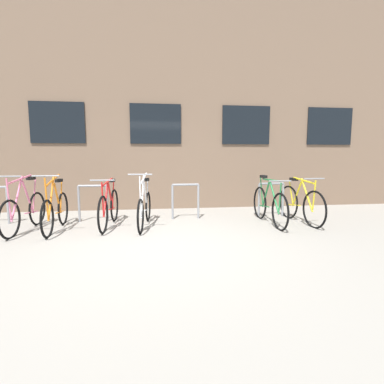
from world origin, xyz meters
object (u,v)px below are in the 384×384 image
(bicycle_green, at_px, (269,205))
(bicycle_pink, at_px, (25,210))
(bicycle_orange, at_px, (56,210))
(bicycle_red, at_px, (109,207))
(bicycle_yellow, at_px, (300,204))
(bicycle_white, at_px, (145,208))

(bicycle_green, distance_m, bicycle_pink, 4.79)
(bicycle_orange, xyz_separation_m, bicycle_pink, (-0.56, 0.02, 0.01))
(bicycle_orange, relative_size, bicycle_pink, 0.98)
(bicycle_red, bearing_deg, bicycle_orange, -169.36)
(bicycle_red, distance_m, bicycle_orange, 0.98)
(bicycle_yellow, distance_m, bicycle_white, 3.27)
(bicycle_white, relative_size, bicycle_pink, 1.00)
(bicycle_white, bearing_deg, bicycle_pink, -177.99)
(bicycle_white, bearing_deg, bicycle_orange, -176.64)
(bicycle_green, distance_m, bicycle_orange, 4.23)
(bicycle_white, height_order, bicycle_orange, bicycle_white)
(bicycle_pink, bearing_deg, bicycle_yellow, -0.17)
(bicycle_yellow, xyz_separation_m, bicycle_green, (-0.70, -0.02, -0.00))
(bicycle_white, distance_m, bicycle_pink, 2.23)
(bicycle_green, bearing_deg, bicycle_white, 177.39)
(bicycle_pink, bearing_deg, bicycle_white, 2.01)
(bicycle_red, relative_size, bicycle_pink, 1.02)
(bicycle_red, xyz_separation_m, bicycle_orange, (-0.96, -0.18, -0.00))
(bicycle_green, bearing_deg, bicycle_pink, 179.54)
(bicycle_white, bearing_deg, bicycle_green, -2.61)
(bicycle_yellow, bearing_deg, bicycle_red, 177.44)
(bicycle_red, relative_size, bicycle_orange, 1.03)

